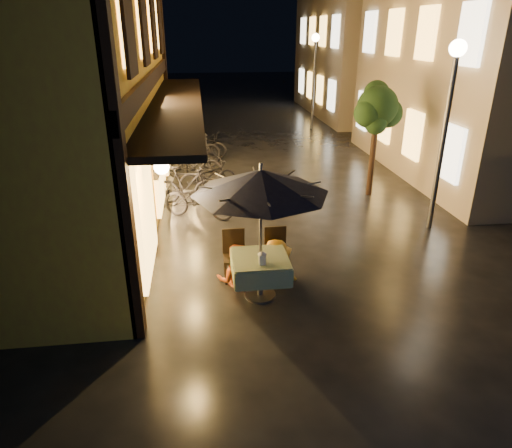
{
  "coord_description": "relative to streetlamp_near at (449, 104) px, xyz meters",
  "views": [
    {
      "loc": [
        -2.4,
        -7.46,
        4.42
      ],
      "look_at": [
        -1.45,
        0.09,
        1.15
      ],
      "focal_mm": 32.0,
      "sensor_mm": 36.0,
      "label": 1
    }
  ],
  "objects": [
    {
      "name": "streetlamp_far",
      "position": [
        0.0,
        12.0,
        0.0
      ],
      "size": [
        0.36,
        0.36,
        4.23
      ],
      "color": "#59595E",
      "rests_on": "ground"
    },
    {
      "name": "cafe_chair_right",
      "position": [
        -4.05,
        -1.77,
        -2.38
      ],
      "size": [
        0.42,
        0.42,
        0.97
      ],
      "color": "black",
      "rests_on": "ground"
    },
    {
      "name": "west_building",
      "position": [
        -8.72,
        2.0,
        0.79
      ],
      "size": [
        5.9,
        11.4,
        7.4
      ],
      "color": "gold",
      "rests_on": "ground"
    },
    {
      "name": "cafe_table",
      "position": [
        -4.45,
        -2.51,
        -2.33
      ],
      "size": [
        0.99,
        0.99,
        0.78
      ],
      "color": "#59595E",
      "rests_on": "ground"
    },
    {
      "name": "bicycle_2",
      "position": [
        -5.2,
        3.43,
        -2.46
      ],
      "size": [
        1.84,
        1.06,
        0.91
      ],
      "primitive_type": "imported",
      "rotation": [
        0.0,
        0.0,
        1.85
      ],
      "color": "black",
      "rests_on": "ground"
    },
    {
      "name": "patio_umbrella",
      "position": [
        -4.45,
        -2.51,
        -0.77
      ],
      "size": [
        2.28,
        2.28,
        2.46
      ],
      "color": "#59595E",
      "rests_on": "ground"
    },
    {
      "name": "bicycle_5",
      "position": [
        -5.53,
        6.56,
        -2.39
      ],
      "size": [
        1.78,
        0.6,
        1.05
      ],
      "primitive_type": "imported",
      "rotation": [
        0.0,
        0.0,
        1.51
      ],
      "color": "black",
      "rests_on": "ground"
    },
    {
      "name": "bicycle_3",
      "position": [
        -5.58,
        4.49,
        -2.37
      ],
      "size": [
        1.89,
        1.02,
        1.09
      ],
      "primitive_type": "imported",
      "rotation": [
        0.0,
        0.0,
        1.27
      ],
      "color": "black",
      "rests_on": "ground"
    },
    {
      "name": "person_orange",
      "position": [
        -4.84,
        -1.92,
        -2.18
      ],
      "size": [
        0.77,
        0.63,
        1.47
      ],
      "primitive_type": "imported",
      "rotation": [
        0.0,
        0.0,
        3.04
      ],
      "color": "#D85A25",
      "rests_on": "ground"
    },
    {
      "name": "cafe_chair_left",
      "position": [
        -4.85,
        -1.77,
        -2.38
      ],
      "size": [
        0.42,
        0.42,
        0.97
      ],
      "color": "black",
      "rests_on": "ground"
    },
    {
      "name": "east_building_far",
      "position": [
        4.49,
        16.0,
        0.74
      ],
      "size": [
        7.3,
        10.3,
        7.3
      ],
      "color": "tan",
      "rests_on": "ground"
    },
    {
      "name": "bicycle_6",
      "position": [
        -5.21,
        7.32,
        -2.45
      ],
      "size": [
        1.86,
        1.29,
        0.93
      ],
      "primitive_type": "imported",
      "rotation": [
        0.0,
        0.0,
        1.15
      ],
      "color": "black",
      "rests_on": "ground"
    },
    {
      "name": "streetlamp_near",
      "position": [
        0.0,
        0.0,
        0.0
      ],
      "size": [
        0.36,
        0.36,
        4.23
      ],
      "color": "#59595E",
      "rests_on": "ground"
    },
    {
      "name": "bicycle_0",
      "position": [
        -5.48,
        1.33,
        -2.43
      ],
      "size": [
        1.97,
        1.33,
        0.98
      ],
      "primitive_type": "imported",
      "rotation": [
        0.0,
        0.0,
        1.17
      ],
      "color": "black",
      "rests_on": "ground"
    },
    {
      "name": "street_tree",
      "position": [
        -0.59,
        2.51,
        -0.5
      ],
      "size": [
        1.43,
        1.2,
        3.15
      ],
      "color": "black",
      "rests_on": "ground"
    },
    {
      "name": "person_yellow",
      "position": [
        -4.08,
        -1.96,
        -2.13
      ],
      "size": [
        1.03,
        0.6,
        1.58
      ],
      "primitive_type": "imported",
      "rotation": [
        0.0,
        0.0,
        3.13
      ],
      "color": "orange",
      "rests_on": "ground"
    },
    {
      "name": "bicycle_4",
      "position": [
        -5.67,
        5.6,
        -2.44
      ],
      "size": [
        1.9,
        1.0,
        0.95
      ],
      "primitive_type": "imported",
      "rotation": [
        0.0,
        0.0,
        1.78
      ],
      "color": "black",
      "rests_on": "ground"
    },
    {
      "name": "bicycle_1",
      "position": [
        -5.79,
        2.39,
        -2.39
      ],
      "size": [
        1.79,
        0.68,
        1.05
      ],
      "primitive_type": "imported",
      "rotation": [
        0.0,
        0.0,
        1.46
      ],
      "color": "black",
      "rests_on": "ground"
    },
    {
      "name": "ground",
      "position": [
        -3.0,
        -2.0,
        -2.92
      ],
      "size": [
        90.0,
        90.0,
        0.0
      ],
      "primitive_type": "plane",
      "color": "black",
      "rests_on": "ground"
    },
    {
      "name": "table_lantern",
      "position": [
        -4.45,
        -2.76,
        -2.0
      ],
      "size": [
        0.16,
        0.16,
        0.25
      ],
      "color": "white",
      "rests_on": "cafe_table"
    }
  ]
}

